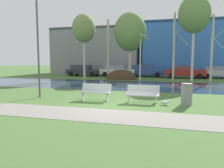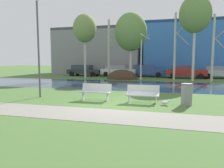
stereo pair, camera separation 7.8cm
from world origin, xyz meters
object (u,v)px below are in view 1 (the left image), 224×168
(seagull, at_px, (165,102))
(parked_wagon_fourth_red, at_px, (184,72))
(parked_suv_fifth_silver, at_px, (219,72))
(trash_bin, at_px, (187,94))
(bench_right, at_px, (143,93))
(streetlamp, at_px, (37,31))
(parked_van_nearest_dark, at_px, (83,70))
(bench_left, at_px, (96,91))
(parked_sedan_second_white, at_px, (117,70))
(parked_hatch_third_blue, at_px, (145,71))

(seagull, bearing_deg, parked_wagon_fourth_red, 83.85)
(parked_wagon_fourth_red, relative_size, parked_suv_fifth_silver, 0.99)
(seagull, bearing_deg, trash_bin, 15.84)
(bench_right, distance_m, trash_bin, 2.05)
(streetlamp, distance_m, parked_wagon_fourth_red, 18.64)
(seagull, xyz_separation_m, parked_suv_fifth_silver, (5.64, 17.22, 0.63))
(bench_right, relative_size, seagull, 3.54)
(seagull, bearing_deg, parked_van_nearest_dark, 123.57)
(trash_bin, bearing_deg, streetlamp, 179.18)
(parked_wagon_fourth_red, bearing_deg, bench_left, -108.18)
(bench_right, height_order, parked_suv_fifth_silver, parked_suv_fifth_silver)
(bench_right, xyz_separation_m, parked_sedan_second_white, (-5.42, 17.04, 0.32))
(seagull, relative_size, streetlamp, 0.08)
(trash_bin, height_order, streetlamp, streetlamp)
(seagull, xyz_separation_m, streetlamp, (-6.97, 0.38, 3.60))
(bench_right, relative_size, parked_suv_fifth_silver, 0.35)
(parked_van_nearest_dark, height_order, parked_wagon_fourth_red, parked_van_nearest_dark)
(bench_left, distance_m, trash_bin, 4.51)
(parked_van_nearest_dark, bearing_deg, trash_bin, -53.82)
(streetlamp, height_order, parked_wagon_fourth_red, streetlamp)
(bench_left, distance_m, parked_suv_fifth_silver, 19.27)
(bench_left, distance_m, bench_right, 2.46)
(parked_sedan_second_white, xyz_separation_m, parked_wagon_fourth_red, (8.31, -0.76, -0.01))
(trash_bin, distance_m, parked_wagon_fourth_red, 16.33)
(parked_wagon_fourth_red, xyz_separation_m, parked_suv_fifth_silver, (3.86, 0.65, -0.01))
(trash_bin, distance_m, parked_hatch_third_blue, 17.71)
(parked_wagon_fourth_red, bearing_deg, parked_suv_fifth_silver, 9.54)
(parked_hatch_third_blue, bearing_deg, parked_sedan_second_white, -176.46)
(parked_wagon_fourth_red, height_order, parked_suv_fifth_silver, parked_wagon_fourth_red)
(parked_hatch_third_blue, relative_size, parked_wagon_fourth_red, 1.00)
(parked_van_nearest_dark, relative_size, parked_hatch_third_blue, 0.99)
(parked_van_nearest_dark, relative_size, parked_suv_fifth_silver, 0.99)
(parked_van_nearest_dark, distance_m, parked_wagon_fourth_red, 12.98)
(bench_left, relative_size, trash_bin, 1.58)
(trash_bin, xyz_separation_m, streetlamp, (-7.91, 0.11, 3.20))
(bench_right, bearing_deg, seagull, -14.87)
(parked_van_nearest_dark, relative_size, parked_wagon_fourth_red, 1.00)
(bench_right, distance_m, seagull, 1.19)
(trash_bin, distance_m, streetlamp, 8.54)
(parked_suv_fifth_silver, bearing_deg, bench_left, -118.53)
(bench_left, relative_size, parked_wagon_fourth_red, 0.36)
(streetlamp, bearing_deg, parked_van_nearest_dark, 104.37)
(bench_left, height_order, parked_sedan_second_white, parked_sedan_second_white)
(bench_left, bearing_deg, bench_right, 0.00)
(seagull, distance_m, streetlamp, 7.85)
(bench_left, distance_m, parked_van_nearest_dark, 18.25)
(bench_right, relative_size, parked_wagon_fourth_red, 0.36)
(bench_left, xyz_separation_m, parked_van_nearest_dark, (-7.63, 16.57, 0.31))
(streetlamp, bearing_deg, parked_hatch_third_blue, 76.75)
(seagull, bearing_deg, parked_hatch_third_blue, 99.46)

